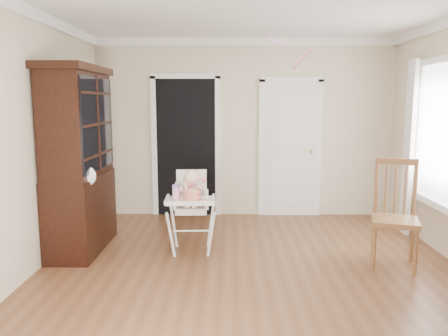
{
  "coord_description": "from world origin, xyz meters",
  "views": [
    {
      "loc": [
        -0.21,
        -4.2,
        1.77
      ],
      "look_at": [
        -0.29,
        0.67,
        1.02
      ],
      "focal_mm": 35.0,
      "sensor_mm": 36.0,
      "label": 1
    }
  ],
  "objects_px": {
    "cake": "(192,195)",
    "dining_chair": "(395,217)",
    "high_chair": "(191,202)",
    "china_cabinet": "(79,160)",
    "sippy_cup": "(176,191)"
  },
  "relations": [
    {
      "from": "cake",
      "to": "sippy_cup",
      "type": "relative_size",
      "value": 1.21
    },
    {
      "from": "china_cabinet",
      "to": "dining_chair",
      "type": "height_order",
      "value": "china_cabinet"
    },
    {
      "from": "high_chair",
      "to": "sippy_cup",
      "type": "bearing_deg",
      "value": -139.9
    },
    {
      "from": "sippy_cup",
      "to": "china_cabinet",
      "type": "relative_size",
      "value": 0.09
    },
    {
      "from": "cake",
      "to": "china_cabinet",
      "type": "relative_size",
      "value": 0.11
    },
    {
      "from": "cake",
      "to": "china_cabinet",
      "type": "distance_m",
      "value": 1.43
    },
    {
      "from": "sippy_cup",
      "to": "china_cabinet",
      "type": "xyz_separation_m",
      "value": [
        -1.15,
        0.22,
        0.32
      ]
    },
    {
      "from": "sippy_cup",
      "to": "cake",
      "type": "bearing_deg",
      "value": -26.29
    },
    {
      "from": "cake",
      "to": "dining_chair",
      "type": "bearing_deg",
      "value": -3.76
    },
    {
      "from": "high_chair",
      "to": "dining_chair",
      "type": "height_order",
      "value": "dining_chair"
    },
    {
      "from": "cake",
      "to": "china_cabinet",
      "type": "bearing_deg",
      "value": 166.78
    },
    {
      "from": "high_chair",
      "to": "sippy_cup",
      "type": "relative_size",
      "value": 5.0
    },
    {
      "from": "sippy_cup",
      "to": "dining_chair",
      "type": "height_order",
      "value": "dining_chair"
    },
    {
      "from": "cake",
      "to": "high_chair",
      "type": "bearing_deg",
      "value": 98.56
    },
    {
      "from": "cake",
      "to": "dining_chair",
      "type": "height_order",
      "value": "dining_chair"
    }
  ]
}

